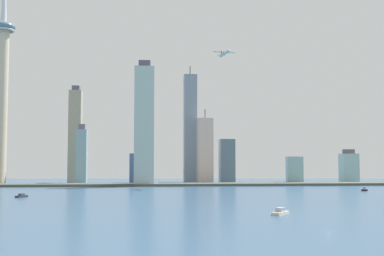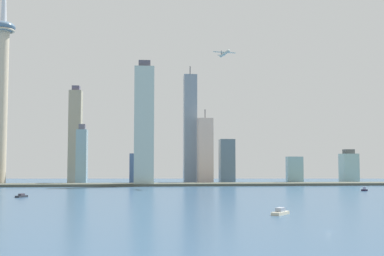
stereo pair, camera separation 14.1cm
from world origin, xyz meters
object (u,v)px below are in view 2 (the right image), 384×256
at_px(skyscraper_10, 295,170).
at_px(boat_3, 21,196).
at_px(observation_tower, 2,78).
at_px(boat_2, 364,190).
at_px(skyscraper_9, 190,129).
at_px(skyscraper_7, 144,125).
at_px(airplane, 225,53).
at_px(boat_0, 280,212).
at_px(skyscraper_5, 205,151).
at_px(skyscraper_6, 227,161).
at_px(skyscraper_3, 135,169).
at_px(skyscraper_4, 349,167).
at_px(skyscraper_2, 82,156).
at_px(skyscraper_0, 75,136).

relative_size(skyscraper_10, boat_3, 3.01).
xyz_separation_m(observation_tower, skyscraper_10, (441.78, 1.44, -136.21)).
bearing_deg(boat_2, skyscraper_9, 152.19).
bearing_deg(skyscraper_7, skyscraper_9, 51.75).
xyz_separation_m(skyscraper_10, airplane, (-120.55, -78.32, 163.32)).
bearing_deg(boat_0, skyscraper_9, -137.90).
xyz_separation_m(skyscraper_5, skyscraper_6, (33.91, -3.03, -16.40)).
distance_m(skyscraper_3, skyscraper_6, 143.29).
xyz_separation_m(skyscraper_4, airplane, (-231.83, -136.25, 159.07)).
xyz_separation_m(skyscraper_3, skyscraper_10, (245.37, -24.53, -2.40)).
xyz_separation_m(skyscraper_2, skyscraper_9, (167.21, 39.37, 44.80)).
xyz_separation_m(skyscraper_0, skyscraper_4, (453.31, 1.60, -50.31)).
bearing_deg(skyscraper_3, skyscraper_10, -5.71).
xyz_separation_m(skyscraper_7, boat_3, (-115.55, -209.91, -85.38)).
bearing_deg(skyscraper_0, skyscraper_6, -9.03).
bearing_deg(skyscraper_4, skyscraper_2, -173.61).
height_order(observation_tower, skyscraper_3, observation_tower).
distance_m(boat_0, boat_3, 270.75).
bearing_deg(skyscraper_7, skyscraper_2, 149.98).
bearing_deg(skyscraper_3, skyscraper_7, -78.75).
height_order(skyscraper_5, boat_3, skyscraper_5).
xyz_separation_m(skyscraper_3, boat_3, (-101.72, -279.47, -22.12)).
relative_size(skyscraper_9, boat_3, 13.58).
bearing_deg(boat_3, boat_0, -104.45).
relative_size(skyscraper_0, skyscraper_4, 2.84).
bearing_deg(skyscraper_6, boat_2, -57.49).
relative_size(skyscraper_7, skyscraper_10, 4.25).
relative_size(skyscraper_0, skyscraper_9, 0.82).
bearing_deg(skyscraper_9, skyscraper_4, 2.03).
bearing_deg(airplane, skyscraper_10, 113.21).
bearing_deg(boat_0, skyscraper_2, -117.18).
bearing_deg(skyscraper_2, skyscraper_0, 109.71).
distance_m(skyscraper_3, skyscraper_5, 112.30).
relative_size(skyscraper_6, boat_3, 4.95).
height_order(skyscraper_4, skyscraper_5, skyscraper_5).
distance_m(observation_tower, skyscraper_7, 226.01).
relative_size(skyscraper_2, skyscraper_10, 2.15).
xyz_separation_m(skyscraper_5, boat_3, (-210.52, -276.26, -49.74)).
distance_m(skyscraper_2, boat_2, 404.29).
height_order(boat_0, boat_2, boat_2).
distance_m(skyscraper_5, skyscraper_6, 37.79).
xyz_separation_m(observation_tower, skyscraper_9, (283.90, 49.84, -69.64)).
bearing_deg(skyscraper_0, boat_3, -90.93).
xyz_separation_m(skyscraper_3, boat_0, (104.64, -454.74, -21.81)).
bearing_deg(boat_0, skyscraper_5, -140.48).
height_order(skyscraper_0, boat_3, skyscraper_0).
distance_m(skyscraper_7, boat_2, 306.21).
relative_size(skyscraper_3, skyscraper_6, 0.68).
bearing_deg(boat_2, skyscraper_6, 146.34).
height_order(skyscraper_7, airplane, airplane).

